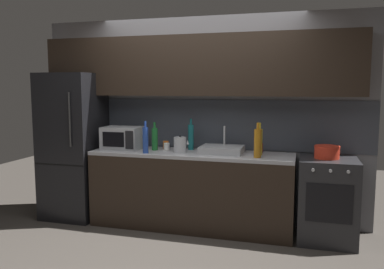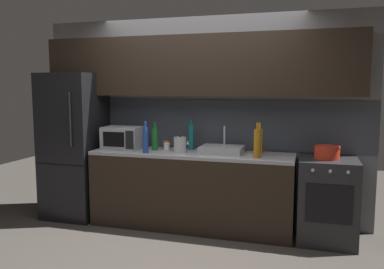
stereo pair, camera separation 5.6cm
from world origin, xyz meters
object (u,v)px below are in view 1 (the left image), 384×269
Objects in this scene: oven_range at (327,200)px; mug_red at (260,148)px; refrigerator at (73,146)px; kettle at (180,145)px; wine_bottle_green at (155,139)px; mug_orange at (166,145)px; cooking_pot at (327,152)px; microwave at (123,138)px; wine_bottle_teal at (191,137)px; wine_bottle_yellow at (259,142)px; mug_white at (167,147)px; wine_bottle_amber at (258,143)px; wine_bottle_blue at (145,140)px.

mug_red reaches higher than oven_range.
refrigerator reaches higher than kettle.
wine_bottle_green reaches higher than mug_red.
mug_orange is 1.87m from cooking_pot.
wine_bottle_teal reaches higher than microwave.
wine_bottle_yellow is at bearing -11.15° from wine_bottle_teal.
cooking_pot is (1.82, -0.05, 0.02)m from mug_white.
wine_bottle_amber is at bearing -91.11° from wine_bottle_yellow.
microwave is at bearing 173.56° from kettle.
wine_bottle_blue is 1.99m from cooking_pot.
microwave is 4.24× the size of mug_red.
wine_bottle_amber is at bearing -168.55° from oven_range.
wine_bottle_yellow is 1.28m from wine_bottle_blue.
microwave is 0.42m from wine_bottle_green.
wine_bottle_blue is 1.32m from mug_red.
wine_bottle_yellow is at bearing 0.06° from refrigerator.
cooking_pot is (1.98, 0.22, -0.09)m from wine_bottle_blue.
microwave is at bearing 179.53° from oven_range.
mug_white is at bearing -155.83° from wine_bottle_teal.
mug_orange is (-0.25, 0.22, -0.04)m from kettle.
wine_bottle_teal is (1.51, 0.17, 0.15)m from refrigerator.
mug_orange is (0.51, 0.14, -0.09)m from microwave.
wine_bottle_blue is 0.33m from mug_white.
kettle is 0.54× the size of wine_bottle_amber.
wine_bottle_yellow reaches higher than cooking_pot.
oven_range is at bearing -0.47° from microwave.
microwave reaches higher than mug_orange.
cooking_pot reaches higher than mug_white.
wine_bottle_blue is at bearing -173.89° from oven_range.
wine_bottle_green is at bearing 179.36° from oven_range.
wine_bottle_blue is 1.41× the size of cooking_pot.
mug_red is 0.75m from cooking_pot.
wine_bottle_amber reaches higher than oven_range.
wine_bottle_blue is (-1.26, -0.06, -0.00)m from wine_bottle_amber.
wine_bottle_teal is 4.26× the size of mug_white.
wine_bottle_yellow reaches higher than wine_bottle_green.
wine_bottle_blue is 3.90× the size of mug_orange.
mug_white is (0.16, 0.26, -0.11)m from wine_bottle_blue.
wine_bottle_amber reaches higher than cooking_pot.
kettle is (-1.63, -0.07, 0.54)m from oven_range.
microwave is 1.22× the size of wine_bottle_teal.
mug_red is at bearing 17.34° from wine_bottle_blue.
wine_bottle_blue reaches higher than wine_bottle_yellow.
wine_bottle_teal is 0.32m from mug_white.
kettle is at bearing 21.90° from wine_bottle_blue.
refrigerator is 1.10m from wine_bottle_green.
wine_bottle_amber is at bearing -20.87° from wine_bottle_teal.
wine_bottle_blue reaches higher than kettle.
cooking_pot is at bearing -4.81° from mug_orange.
wine_bottle_teal reaches higher than wine_bottle_yellow.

